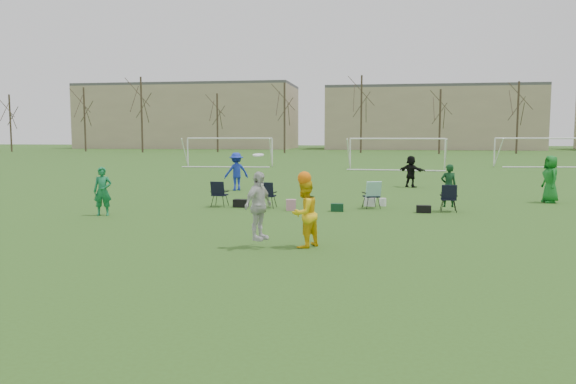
% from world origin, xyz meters
% --- Properties ---
extents(ground, '(260.00, 260.00, 0.00)m').
position_xyz_m(ground, '(0.00, 0.00, 0.00)').
color(ground, '#30541A').
rests_on(ground, ground).
extents(fielder_green_near, '(0.68, 0.54, 1.64)m').
position_xyz_m(fielder_green_near, '(-6.57, 4.84, 0.82)').
color(fielder_green_near, '#136E3D').
rests_on(fielder_green_near, ground).
extents(fielder_blue, '(1.38, 1.21, 1.85)m').
position_xyz_m(fielder_blue, '(-4.25, 13.86, 0.92)').
color(fielder_blue, '#162CAA').
rests_on(fielder_blue, ground).
extents(fielder_green_far, '(0.75, 1.02, 1.89)m').
position_xyz_m(fielder_green_far, '(9.39, 11.01, 0.95)').
color(fielder_green_far, '#126A1E').
rests_on(fielder_green_far, ground).
extents(fielder_black, '(1.51, 1.30, 1.64)m').
position_xyz_m(fielder_black, '(4.26, 16.95, 0.82)').
color(fielder_black, black).
rests_on(fielder_black, ground).
extents(center_contest, '(1.94, 1.27, 2.27)m').
position_xyz_m(center_contest, '(0.37, 0.48, 0.93)').
color(center_contest, silver).
rests_on(center_contest, ground).
extents(sideline_setup, '(9.03, 2.08, 1.68)m').
position_xyz_m(sideline_setup, '(1.40, 7.81, 0.52)').
color(sideline_setup, '#0F3819').
rests_on(sideline_setup, ground).
extents(goal_left, '(7.39, 0.76, 2.46)m').
position_xyz_m(goal_left, '(-10.00, 34.00, 1.92)').
color(goal_left, white).
rests_on(goal_left, ground).
extents(goal_mid, '(7.40, 0.63, 2.46)m').
position_xyz_m(goal_mid, '(4.00, 32.00, 1.92)').
color(goal_mid, white).
rests_on(goal_mid, ground).
extents(goal_right, '(7.35, 1.14, 2.46)m').
position_xyz_m(goal_right, '(16.00, 38.00, 1.92)').
color(goal_right, white).
rests_on(goal_right, ground).
extents(tree_line, '(110.28, 3.28, 11.40)m').
position_xyz_m(tree_line, '(0.24, 69.85, 5.09)').
color(tree_line, '#382B21').
rests_on(tree_line, ground).
extents(building_row, '(126.00, 16.00, 13.00)m').
position_xyz_m(building_row, '(6.73, 96.00, 5.99)').
color(building_row, tan).
rests_on(building_row, ground).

